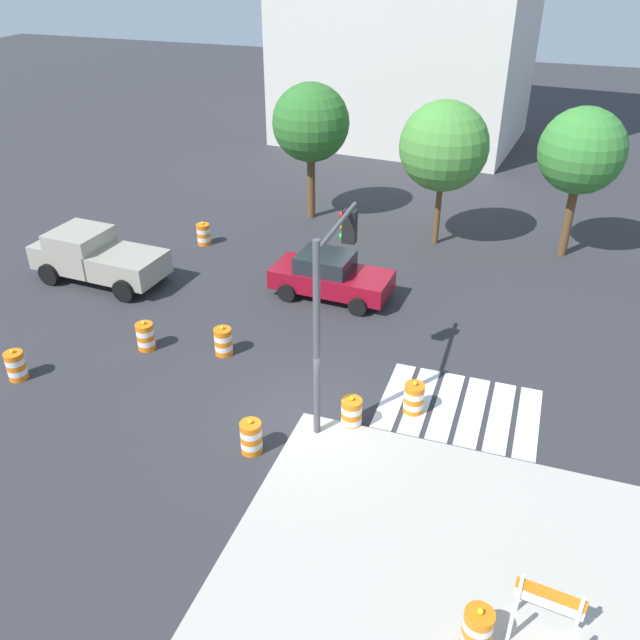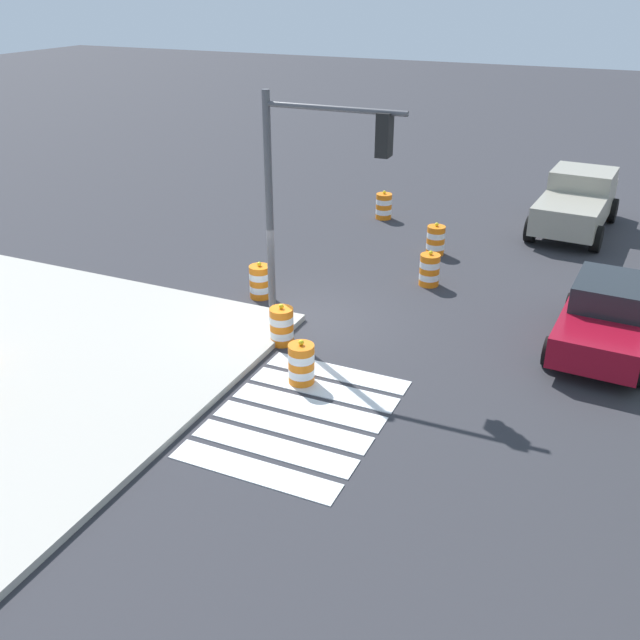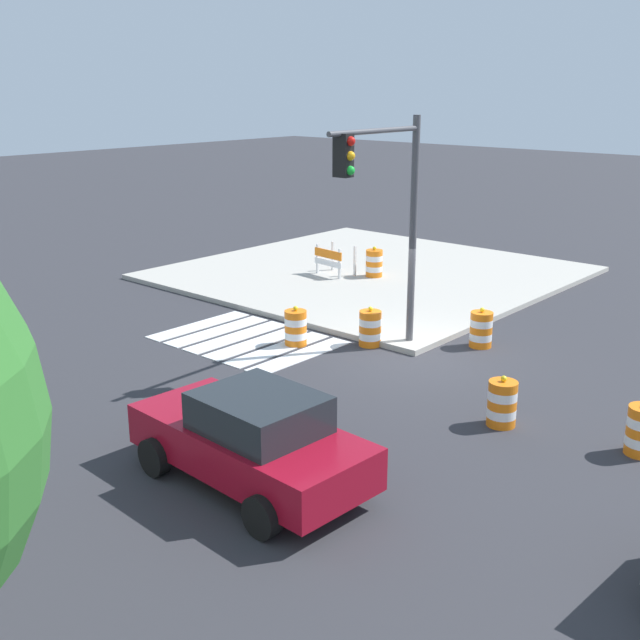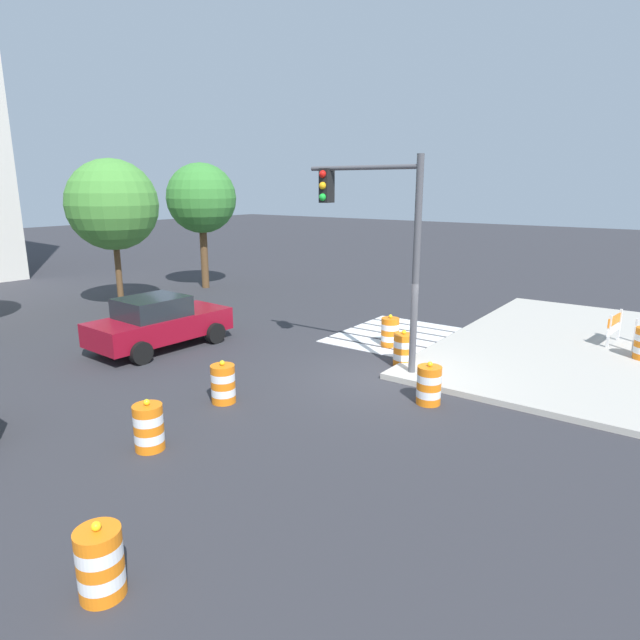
% 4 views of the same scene
% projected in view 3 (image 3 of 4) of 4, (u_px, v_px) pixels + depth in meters
% --- Properties ---
extents(ground_plane, '(120.00, 120.00, 0.00)m').
position_uv_depth(ground_plane, '(415.00, 357.00, 18.83)').
color(ground_plane, '#2D2D33').
extents(sidewalk_corner, '(12.00, 12.00, 0.15)m').
position_uv_depth(sidewalk_corner, '(370.00, 273.00, 26.91)').
color(sidewalk_corner, '#ADA89E').
rests_on(sidewalk_corner, ground).
extents(crosswalk_stripes, '(4.35, 3.20, 0.02)m').
position_uv_depth(crosswalk_stripes, '(247.00, 340.00, 20.05)').
color(crosswalk_stripes, silver).
rests_on(crosswalk_stripes, ground).
extents(sports_car, '(4.39, 2.32, 1.63)m').
position_uv_depth(sports_car, '(252.00, 438.00, 12.62)').
color(sports_car, maroon).
rests_on(sports_car, ground).
extents(traffic_barrel_near_corner, '(0.56, 0.56, 1.02)m').
position_uv_depth(traffic_barrel_near_corner, '(370.00, 328.00, 19.53)').
color(traffic_barrel_near_corner, orange).
rests_on(traffic_barrel_near_corner, ground).
extents(traffic_barrel_median_near, '(0.56, 0.56, 1.02)m').
position_uv_depth(traffic_barrel_median_near, '(502.00, 403.00, 14.93)').
color(traffic_barrel_median_near, orange).
rests_on(traffic_barrel_median_near, ground).
extents(traffic_barrel_far_curb, '(0.56, 0.56, 1.02)m').
position_uv_depth(traffic_barrel_far_curb, '(296.00, 328.00, 19.57)').
color(traffic_barrel_far_curb, orange).
rests_on(traffic_barrel_far_curb, ground).
extents(traffic_barrel_opposite_curb, '(0.56, 0.56, 1.02)m').
position_uv_depth(traffic_barrel_opposite_curb, '(481.00, 329.00, 19.44)').
color(traffic_barrel_opposite_curb, orange).
rests_on(traffic_barrel_opposite_curb, ground).
extents(traffic_barrel_on_sidewalk, '(0.56, 0.56, 1.02)m').
position_uv_depth(traffic_barrel_on_sidewalk, '(374.00, 263.00, 25.97)').
color(traffic_barrel_on_sidewalk, orange).
rests_on(traffic_barrel_on_sidewalk, sidewalk_corner).
extents(construction_barricade, '(1.32, 0.92, 1.00)m').
position_uv_depth(construction_barricade, '(332.00, 259.00, 26.10)').
color(construction_barricade, silver).
rests_on(construction_barricade, sidewalk_corner).
extents(traffic_light_pole, '(0.47, 3.29, 5.50)m').
position_uv_depth(traffic_light_pole, '(387.00, 195.00, 17.67)').
color(traffic_light_pole, '#4C4C51').
rests_on(traffic_light_pole, sidewalk_corner).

